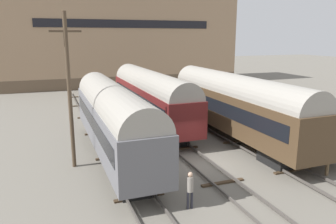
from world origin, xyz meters
TOP-DOWN VIEW (x-y plane):
  - ground_plane at (0.00, 0.00)m, footprint 200.00×200.00m
  - track_left at (-4.79, 0.00)m, footprint 2.60×60.00m
  - track_middle at (0.00, 0.00)m, footprint 2.60×60.00m
  - track_right at (4.79, 0.00)m, footprint 2.60×60.00m
  - train_car_brown at (4.79, 3.72)m, footprint 2.91×17.02m
  - train_car_maroon at (0.00, 10.08)m, footprint 2.88×16.74m
  - train_car_grey at (-4.79, 3.14)m, footprint 2.85×15.82m
  - station_platform at (7.46, 2.48)m, footprint 2.69×13.63m
  - bench at (7.38, 4.38)m, footprint 1.40×0.40m
  - person_worker at (-2.84, -4.83)m, footprint 0.32×0.32m
  - utility_pole at (-7.49, 2.43)m, footprint 1.80×0.24m
  - warehouse_building at (3.68, 38.51)m, footprint 38.65×10.84m

SIDE VIEW (x-z plane):
  - ground_plane at x=0.00m, z-range 0.00..0.00m
  - track_left at x=-4.79m, z-range 0.01..0.27m
  - track_middle at x=0.00m, z-range 0.01..0.27m
  - track_right at x=4.79m, z-range 0.01..0.27m
  - station_platform at x=7.46m, z-range 0.43..1.46m
  - person_worker at x=-2.84m, z-range 0.20..2.07m
  - bench at x=7.38m, z-range 1.06..1.97m
  - train_car_grey at x=-4.79m, z-range 0.35..5.34m
  - train_car_maroon at x=0.00m, z-range 0.35..5.34m
  - train_car_brown at x=4.79m, z-range 0.37..5.53m
  - utility_pole at x=-7.49m, z-range 0.16..9.54m
  - warehouse_building at x=3.68m, z-range 0.00..17.84m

